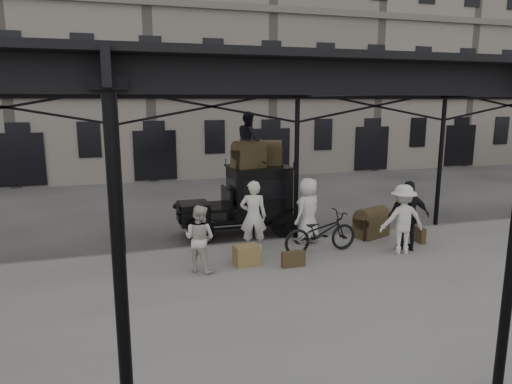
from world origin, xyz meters
TOP-DOWN VIEW (x-y plane):
  - ground at (0.00, 0.00)m, footprint 120.00×120.00m
  - platform at (0.00, -2.00)m, footprint 28.00×8.00m
  - canopy at (0.00, -1.72)m, footprint 22.50×9.00m
  - building_frontage at (0.00, 18.00)m, footprint 64.00×8.00m
  - taxi at (-1.09, 3.28)m, footprint 3.65×1.55m
  - porter_left at (-1.58, 1.11)m, footprint 0.82×0.65m
  - porter_midleft at (-3.23, 0.05)m, footprint 1.01×0.99m
  - porter_centre at (0.16, 1.43)m, footprint 1.11×1.00m
  - porter_official at (2.51, -0.00)m, footprint 1.21×0.71m
  - porter_right at (2.21, -0.16)m, footprint 1.29×0.84m
  - bicycle at (0.14, 0.51)m, footprint 2.19×0.92m
  - porter_roof at (-1.12, 3.19)m, footprint 0.66×0.85m
  - steamer_trunk_roof_near at (-1.17, 3.04)m, footprint 1.09×0.84m
  - steamer_trunk_roof_far at (-0.42, 3.49)m, footprint 1.02×0.79m
  - steamer_trunk_platform at (2.24, 1.43)m, footprint 1.19×0.98m
  - wicker_hamper at (-2.04, 0.15)m, footprint 0.64×0.51m
  - suitcase_upright at (3.29, 0.58)m, footprint 0.19×0.61m
  - suitcase_flat at (-0.97, -0.33)m, footprint 0.60×0.16m

SIDE VIEW (x-z plane):
  - ground at x=0.00m, z-range 0.00..0.00m
  - platform at x=0.00m, z-range 0.00..0.15m
  - suitcase_flat at x=-0.97m, z-range 0.15..0.55m
  - suitcase_upright at x=3.29m, z-range 0.15..0.60m
  - wicker_hamper at x=-2.04m, z-range 0.15..0.65m
  - steamer_trunk_platform at x=2.24m, z-range 0.15..0.90m
  - bicycle at x=0.14m, z-range 0.15..1.27m
  - porter_midleft at x=-3.23m, z-range 0.15..1.78m
  - porter_right at x=2.21m, z-range 0.15..2.03m
  - porter_centre at x=0.16m, z-range 0.15..2.05m
  - porter_official at x=2.51m, z-range 0.15..2.09m
  - porter_left at x=-1.58m, z-range 0.15..2.12m
  - taxi at x=-1.09m, z-range 0.11..2.29m
  - steamer_trunk_roof_far at x=-0.42m, z-range 2.18..2.84m
  - steamer_trunk_roof_near at x=-1.17m, z-range 2.18..2.88m
  - porter_roof at x=-1.12m, z-range 2.18..3.89m
  - canopy at x=0.00m, z-range 2.23..6.97m
  - building_frontage at x=0.00m, z-range 0.00..14.00m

